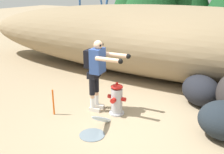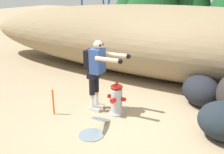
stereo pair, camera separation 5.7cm
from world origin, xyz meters
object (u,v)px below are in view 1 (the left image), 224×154
object	(u,v)px
utility_worker	(97,67)
survey_stake	(53,102)
boulder_outlier	(201,90)
fire_hydrant	(117,100)

from	to	relation	value
utility_worker	survey_stake	distance (m)	1.26
survey_stake	utility_worker	bearing A→B (deg)	41.73
utility_worker	boulder_outlier	world-z (taller)	utility_worker
fire_hydrant	survey_stake	world-z (taller)	fire_hydrant
boulder_outlier	survey_stake	size ratio (longest dim) A/B	1.74
utility_worker	survey_stake	world-z (taller)	utility_worker
boulder_outlier	utility_worker	bearing A→B (deg)	-144.50
fire_hydrant	utility_worker	bearing A→B (deg)	-176.58
fire_hydrant	utility_worker	size ratio (longest dim) A/B	0.46
utility_worker	boulder_outlier	bearing A→B (deg)	31.63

